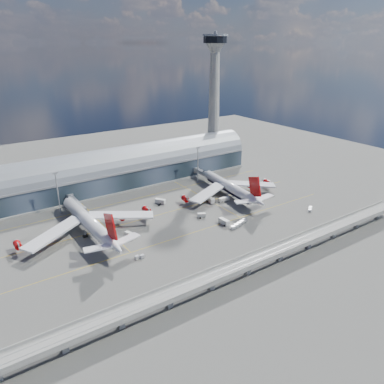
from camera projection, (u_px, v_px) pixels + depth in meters
ground at (180, 226)px, 207.38m from camera, size 500.00×500.00×0.00m
taxi_lines at (161, 212)px, 224.38m from camera, size 200.00×80.12×0.01m
terminal at (121, 170)px, 263.17m from camera, size 200.00×30.00×28.00m
control_tower at (214, 101)px, 296.31m from camera, size 19.00×19.00×103.00m
guideway at (248, 263)px, 163.10m from camera, size 220.00×8.50×7.20m
floodlight_mast_left at (58, 192)px, 218.62m from camera, size 3.00×0.70×25.70m
floodlight_mast_right at (198, 163)px, 270.65m from camera, size 3.00×0.70×25.70m
airliner_left at (89, 222)px, 196.62m from camera, size 74.29×78.01×23.81m
airliner_right at (230, 188)px, 246.79m from camera, size 68.28×71.40×22.64m
jet_bridge_left at (76, 203)px, 224.96m from camera, size 4.40×28.00×7.25m
jet_bridge_right at (206, 174)px, 273.35m from camera, size 4.40×32.00×7.25m
service_truck_0 at (130, 235)px, 195.61m from camera, size 3.93×6.50×2.56m
service_truck_1 at (201, 215)px, 217.66m from camera, size 5.00×4.03×2.64m
service_truck_2 at (224, 199)px, 239.82m from camera, size 7.38×2.41×2.66m
service_truck_3 at (224, 222)px, 209.11m from camera, size 3.06×6.74×3.19m
service_truck_4 at (211, 200)px, 237.52m from camera, size 3.55×6.08×3.33m
service_truck_5 at (160, 201)px, 236.02m from camera, size 5.74×6.83×3.16m
cargo_train_0 at (139, 257)px, 176.09m from camera, size 5.02×2.56×1.63m
cargo_train_1 at (239, 224)px, 207.85m from camera, size 14.28×5.54×1.90m
cargo_train_2 at (310, 209)px, 226.96m from camera, size 6.47×5.09×1.54m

